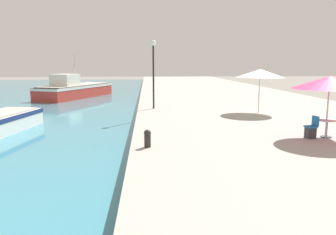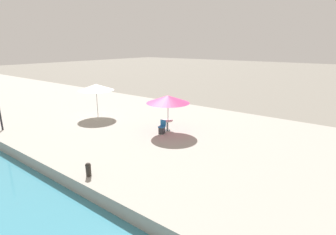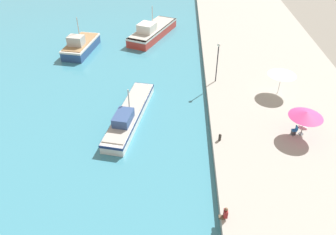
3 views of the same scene
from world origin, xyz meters
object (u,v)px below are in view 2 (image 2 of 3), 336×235
object	(u,v)px
cafe_umbrella_pink	(168,99)
cafe_chair_left	(162,129)
mooring_bollard	(88,169)
cafe_umbrella_white	(96,87)
cafe_table	(167,123)

from	to	relation	value
cafe_umbrella_pink	cafe_chair_left	world-z (taller)	cafe_umbrella_pink
cafe_chair_left	mooring_bollard	distance (m)	6.77
cafe_umbrella_pink	cafe_umbrella_white	bearing A→B (deg)	92.74
cafe_umbrella_white	mooring_bollard	size ratio (longest dim) A/B	4.49
cafe_table	mooring_bollard	bearing A→B (deg)	-171.20
cafe_chair_left	mooring_bollard	world-z (taller)	cafe_chair_left
cafe_umbrella_pink	cafe_umbrella_white	xyz separation A→B (m)	(-0.34, 7.17, 0.16)
cafe_umbrella_pink	cafe_chair_left	size ratio (longest dim) A/B	3.21
cafe_umbrella_pink	cafe_chair_left	xyz separation A→B (m)	(-0.59, 0.06, -1.95)
mooring_bollard	cafe_table	bearing A→B (deg)	8.80
cafe_table	cafe_chair_left	world-z (taller)	cafe_chair_left
cafe_umbrella_white	cafe_table	world-z (taller)	cafe_umbrella_white
cafe_umbrella_white	cafe_chair_left	size ratio (longest dim) A/B	3.23
cafe_table	mooring_bollard	xyz separation A→B (m)	(-7.40, -1.15, -0.18)
cafe_umbrella_white	cafe_chair_left	bearing A→B (deg)	-92.00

